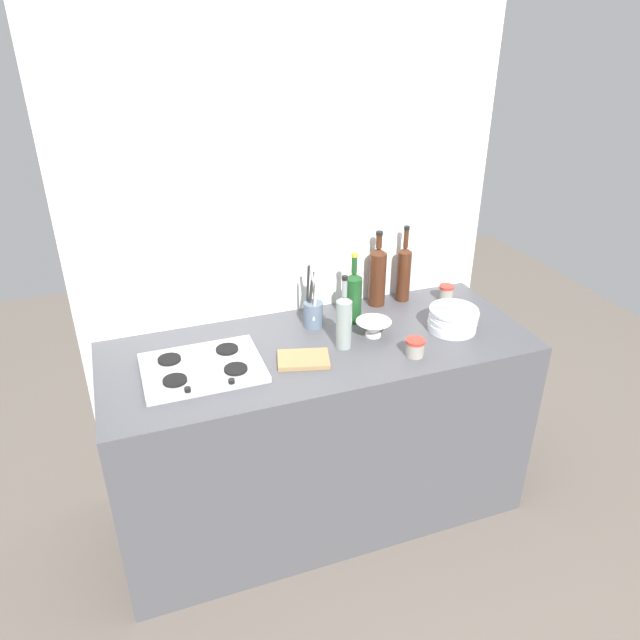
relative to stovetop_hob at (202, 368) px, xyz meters
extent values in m
plane|color=#6B6056|center=(0.50, 0.03, -0.91)|extent=(6.00, 6.00, 0.00)
cube|color=#4C4C51|center=(0.50, 0.03, -0.46)|extent=(1.80, 0.70, 0.90)
cube|color=white|center=(0.50, 0.41, 0.38)|extent=(1.90, 0.06, 2.58)
cube|color=#B2B2B7|center=(0.00, 0.00, 0.00)|extent=(0.46, 0.35, 0.02)
cylinder|color=black|center=(-0.12, -0.08, 0.02)|extent=(0.09, 0.09, 0.01)
cylinder|color=black|center=(0.12, -0.08, 0.02)|extent=(0.09, 0.09, 0.01)
cylinder|color=black|center=(-0.12, 0.08, 0.02)|extent=(0.09, 0.09, 0.01)
cylinder|color=black|center=(0.12, 0.08, 0.02)|extent=(0.09, 0.09, 0.01)
cylinder|color=black|center=(-0.08, -0.16, 0.02)|extent=(0.02, 0.02, 0.02)
cylinder|color=black|center=(0.08, -0.16, 0.02)|extent=(0.02, 0.02, 0.02)
cylinder|color=white|center=(1.09, -0.04, -0.01)|extent=(0.21, 0.21, 0.01)
cylinder|color=white|center=(1.09, -0.04, 0.01)|extent=(0.21, 0.21, 0.01)
cylinder|color=white|center=(1.08, -0.04, 0.02)|extent=(0.21, 0.21, 0.01)
cylinder|color=white|center=(1.09, -0.04, 0.03)|extent=(0.21, 0.21, 0.01)
cylinder|color=white|center=(1.09, -0.04, 0.04)|extent=(0.21, 0.21, 0.01)
cylinder|color=white|center=(1.09, -0.04, 0.06)|extent=(0.21, 0.21, 0.01)
cylinder|color=white|center=(1.09, -0.04, 0.07)|extent=(0.21, 0.21, 0.01)
cylinder|color=white|center=(1.09, -0.04, 0.08)|extent=(0.21, 0.21, 0.01)
cylinder|color=#472314|center=(1.02, 0.30, 0.11)|extent=(0.07, 0.07, 0.24)
cone|color=#472314|center=(1.02, 0.30, 0.24)|extent=(0.07, 0.07, 0.02)
cylinder|color=#472314|center=(1.02, 0.30, 0.30)|extent=(0.02, 0.02, 0.09)
cylinder|color=black|center=(1.02, 0.30, 0.35)|extent=(0.03, 0.03, 0.02)
cylinder|color=#472314|center=(0.88, 0.30, 0.11)|extent=(0.08, 0.08, 0.26)
cone|color=#472314|center=(0.88, 0.30, 0.26)|extent=(0.08, 0.08, 0.03)
cylinder|color=#472314|center=(0.88, 0.30, 0.30)|extent=(0.03, 0.03, 0.06)
cylinder|color=black|center=(0.88, 0.30, 0.34)|extent=(0.03, 0.03, 0.02)
cylinder|color=#19471E|center=(0.71, 0.18, 0.09)|extent=(0.07, 0.07, 0.21)
cone|color=#19471E|center=(0.71, 0.18, 0.21)|extent=(0.07, 0.07, 0.03)
cylinder|color=#19471E|center=(0.71, 0.18, 0.26)|extent=(0.02, 0.02, 0.08)
cylinder|color=gold|center=(0.71, 0.18, 0.31)|extent=(0.03, 0.03, 0.02)
cylinder|color=gray|center=(0.58, -0.02, 0.09)|extent=(0.07, 0.07, 0.21)
cone|color=gray|center=(0.58, -0.02, 0.21)|extent=(0.07, 0.07, 0.02)
cylinder|color=gray|center=(0.58, -0.02, 0.25)|extent=(0.02, 0.02, 0.07)
cylinder|color=black|center=(0.58, -0.02, 0.30)|extent=(0.02, 0.02, 0.02)
cylinder|color=white|center=(0.74, 0.02, -0.01)|extent=(0.07, 0.07, 0.01)
cone|color=white|center=(0.74, 0.02, 0.03)|extent=(0.15, 0.15, 0.06)
cylinder|color=slate|center=(0.53, 0.20, 0.04)|extent=(0.08, 0.08, 0.11)
cylinder|color=#262626|center=(0.51, 0.21, 0.15)|extent=(0.01, 0.05, 0.25)
cylinder|color=#B7B7B2|center=(0.54, 0.22, 0.16)|extent=(0.04, 0.03, 0.25)
cylinder|color=#B7B7B2|center=(0.53, 0.18, 0.14)|extent=(0.05, 0.05, 0.22)
cylinder|color=#262626|center=(0.52, 0.21, 0.13)|extent=(0.05, 0.04, 0.20)
cylinder|color=#9E998C|center=(1.21, 0.22, 0.02)|extent=(0.07, 0.07, 0.07)
cylinder|color=red|center=(1.21, 0.22, 0.06)|extent=(0.07, 0.07, 0.01)
cylinder|color=#9E998C|center=(0.83, -0.18, 0.02)|extent=(0.07, 0.07, 0.06)
cylinder|color=red|center=(0.83, -0.18, 0.05)|extent=(0.08, 0.08, 0.01)
cube|color=#9E7A4C|center=(0.39, -0.07, 0.00)|extent=(0.23, 0.19, 0.02)
camera|label=1|loc=(-0.24, -2.02, 1.26)|focal=33.82mm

